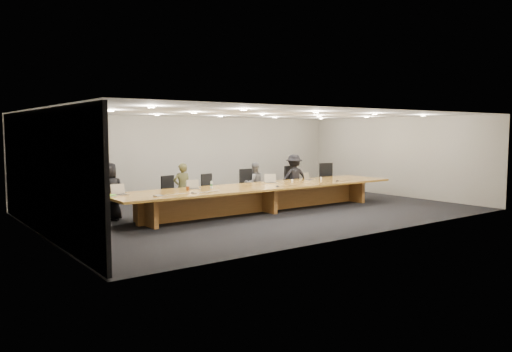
{
  "coord_description": "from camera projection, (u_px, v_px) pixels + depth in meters",
  "views": [
    {
      "loc": [
        -8.6,
        -11.33,
        2.3
      ],
      "look_at": [
        0.0,
        0.3,
        1.0
      ],
      "focal_mm": 35.0,
      "sensor_mm": 36.0,
      "label": 1
    }
  ],
  "objects": [
    {
      "name": "ground",
      "position": [
        262.0,
        211.0,
        14.37
      ],
      "size": [
        12.0,
        12.0,
        0.0
      ],
      "primitive_type": "plane",
      "color": "black",
      "rests_on": "ground"
    },
    {
      "name": "chair_mid_left",
      "position": [
        212.0,
        191.0,
        14.69
      ],
      "size": [
        0.69,
        0.69,
        1.07
      ],
      "primitive_type": null,
      "rotation": [
        0.0,
        0.0,
        0.32
      ],
      "color": "black",
      "rests_on": "ground"
    },
    {
      "name": "mic_left",
      "position": [
        192.0,
        193.0,
        12.46
      ],
      "size": [
        0.13,
        0.13,
        0.03
      ],
      "primitive_type": "cone",
      "rotation": [
        0.0,
        0.0,
        0.19
      ],
      "color": "black",
      "rests_on": "conference_table"
    },
    {
      "name": "amber_mug",
      "position": [
        188.0,
        188.0,
        13.08
      ],
      "size": [
        0.09,
        0.09,
        0.11
      ],
      "primitive_type": "cylinder",
      "rotation": [
        0.0,
        0.0,
        -0.01
      ],
      "color": "brown",
      "rests_on": "conference_table"
    },
    {
      "name": "water_bottle",
      "position": [
        211.0,
        185.0,
        13.5
      ],
      "size": [
        0.08,
        0.08,
        0.2
      ],
      "primitive_type": "cylinder",
      "rotation": [
        0.0,
        0.0,
        -0.29
      ],
      "color": "silver",
      "rests_on": "conference_table"
    },
    {
      "name": "laptop_a",
      "position": [
        120.0,
        190.0,
        12.1
      ],
      "size": [
        0.37,
        0.28,
        0.28
      ],
      "primitive_type": null,
      "rotation": [
        0.0,
        0.0,
        0.07
      ],
      "color": "tan",
      "rests_on": "conference_table"
    },
    {
      "name": "mic_right",
      "position": [
        337.0,
        181.0,
        15.5
      ],
      "size": [
        0.15,
        0.15,
        0.03
      ],
      "primitive_type": "cone",
      "rotation": [
        0.0,
        0.0,
        0.14
      ],
      "color": "black",
      "rests_on": "conference_table"
    },
    {
      "name": "laptop_e",
      "position": [
        310.0,
        176.0,
        15.84
      ],
      "size": [
        0.38,
        0.32,
        0.25
      ],
      "primitive_type": null,
      "rotation": [
        0.0,
        0.0,
        0.34
      ],
      "color": "tan",
      "rests_on": "conference_table"
    },
    {
      "name": "back_wall",
      "position": [
        193.0,
        157.0,
        17.45
      ],
      "size": [
        12.0,
        0.02,
        2.8
      ],
      "primitive_type": "cube",
      "color": "#B2AFA2",
      "rests_on": "ground"
    },
    {
      "name": "person_a",
      "position": [
        110.0,
        191.0,
        12.88
      ],
      "size": [
        0.8,
        0.58,
        1.51
      ],
      "primitive_type": "imported",
      "rotation": [
        0.0,
        0.0,
        2.99
      ],
      "color": "black",
      "rests_on": "ground"
    },
    {
      "name": "laptop_b",
      "position": [
        194.0,
        184.0,
        13.38
      ],
      "size": [
        0.38,
        0.31,
        0.26
      ],
      "primitive_type": null,
      "rotation": [
        0.0,
        0.0,
        -0.26
      ],
      "color": "#B5A88A",
      "rests_on": "conference_table"
    },
    {
      "name": "chair_far_left",
      "position": [
        107.0,
        199.0,
        12.83
      ],
      "size": [
        0.61,
        0.61,
        1.14
      ],
      "primitive_type": null,
      "rotation": [
        0.0,
        0.0,
        0.05
      ],
      "color": "black",
      "rests_on": "ground"
    },
    {
      "name": "chair_right",
      "position": [
        295.0,
        183.0,
        16.73
      ],
      "size": [
        0.72,
        0.72,
        1.17
      ],
      "primitive_type": null,
      "rotation": [
        0.0,
        0.0,
        0.24
      ],
      "color": "black",
      "rests_on": "ground"
    },
    {
      "name": "paper_cup_near",
      "position": [
        292.0,
        181.0,
        15.23
      ],
      "size": [
        0.08,
        0.08,
        0.09
      ],
      "primitive_type": "cone",
      "rotation": [
        0.0,
        0.0,
        -0.08
      ],
      "color": "silver",
      "rests_on": "conference_table"
    },
    {
      "name": "person_d",
      "position": [
        294.0,
        178.0,
        16.49
      ],
      "size": [
        1.11,
        0.81,
        1.54
      ],
      "primitive_type": "imported",
      "rotation": [
        0.0,
        0.0,
        2.88
      ],
      "color": "black",
      "rests_on": "ground"
    },
    {
      "name": "lime_gadget",
      "position": [
        112.0,
        195.0,
        11.89
      ],
      "size": [
        0.21,
        0.15,
        0.03
      ],
      "primitive_type": "cube",
      "rotation": [
        0.0,
        0.0,
        0.28
      ],
      "color": "#61B32F",
      "rests_on": "notepad"
    },
    {
      "name": "laptop_d",
      "position": [
        271.0,
        178.0,
        14.93
      ],
      "size": [
        0.43,
        0.38,
        0.28
      ],
      "primitive_type": null,
      "rotation": [
        0.0,
        0.0,
        -0.39
      ],
      "color": "tan",
      "rests_on": "conference_table"
    },
    {
      "name": "chair_mid_right",
      "position": [
        250.0,
        186.0,
        15.7
      ],
      "size": [
        0.59,
        0.59,
        1.14
      ],
      "primitive_type": null,
      "rotation": [
        0.0,
        0.0,
        -0.02
      ],
      "color": "black",
      "rests_on": "ground"
    },
    {
      "name": "notepad",
      "position": [
        112.0,
        196.0,
        11.89
      ],
      "size": [
        0.29,
        0.26,
        0.01
      ],
      "primitive_type": "cube",
      "rotation": [
        0.0,
        0.0,
        -0.33
      ],
      "color": "silver",
      "rests_on": "conference_table"
    },
    {
      "name": "chair_far_right",
      "position": [
        329.0,
        180.0,
        17.58
      ],
      "size": [
        0.76,
        0.76,
        1.2
      ],
      "primitive_type": null,
      "rotation": [
        0.0,
        0.0,
        -0.3
      ],
      "color": "black",
      "rests_on": "ground"
    },
    {
      "name": "conference_table",
      "position": [
        262.0,
        193.0,
        14.33
      ],
      "size": [
        9.0,
        1.8,
        0.75
      ],
      "color": "brown",
      "rests_on": "ground"
    },
    {
      "name": "paper_cup_far",
      "position": [
        321.0,
        178.0,
        16.04
      ],
      "size": [
        0.08,
        0.08,
        0.08
      ],
      "primitive_type": "cone",
      "rotation": [
        0.0,
        0.0,
        0.25
      ],
      "color": "silver",
      "rests_on": "conference_table"
    },
    {
      "name": "person_c",
      "position": [
        254.0,
        184.0,
        15.63
      ],
      "size": [
        0.75,
        0.64,
        1.33
      ],
      "primitive_type": "imported",
      "rotation": [
        0.0,
        0.0,
        2.91
      ],
      "color": "#5C5C5F",
      "rests_on": "ground"
    },
    {
      "name": "av_box",
      "position": [
        158.0,
        196.0,
        11.91
      ],
      "size": [
        0.22,
        0.19,
        0.03
      ],
      "primitive_type": "cube",
      "rotation": [
        0.0,
        0.0,
        0.27
      ],
      "color": "#A7A8AC",
      "rests_on": "conference_table"
    },
    {
      "name": "person_b",
      "position": [
        182.0,
        188.0,
        14.08
      ],
      "size": [
        0.56,
        0.41,
        1.41
      ],
      "primitive_type": "imported",
      "rotation": [
        0.0,
        0.0,
        2.98
      ],
      "color": "#3B3C21",
      "rests_on": "ground"
    },
    {
      "name": "left_wall_panel",
      "position": [
        43.0,
        174.0,
        10.73
      ],
      "size": [
        0.08,
        7.84,
        2.74
      ],
      "primitive_type": "cube",
      "color": "black",
      "rests_on": "ground"
    },
    {
      "name": "chair_left",
      "position": [
        173.0,
        194.0,
        14.06
      ],
      "size": [
        0.67,
        0.67,
        1.07
      ],
      "primitive_type": null,
      "rotation": [
        0.0,
        0.0,
        0.26
      ],
      "color": "black",
      "rests_on": "ground"
    },
    {
      "name": "mic_center",
      "position": [
        278.0,
        186.0,
        13.97
      ],
      "size": [
        0.17,
        0.17,
        0.03
      ],
      "primitive_type": "cone",
      "rotation": [
        0.0,
        0.0,
        0.42
      ],
      "color": "black",
      "rests_on": "conference_table"
    }
  ]
}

